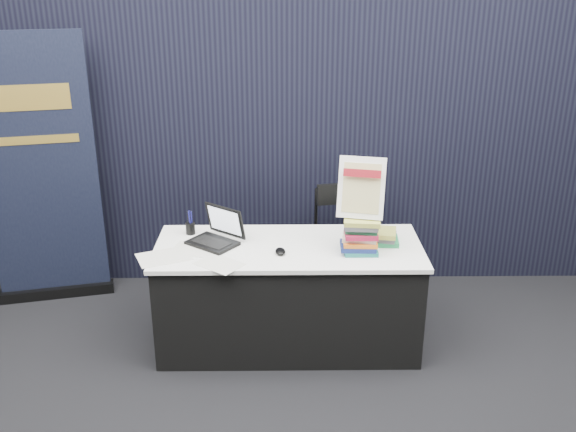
# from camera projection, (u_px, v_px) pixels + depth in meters

# --- Properties ---
(floor) EXTENTS (8.00, 8.00, 0.00)m
(floor) POSITION_uv_depth(u_px,v_px,m) (289.00, 389.00, 4.08)
(floor) COLOR black
(floor) RESTS_ON ground
(wall_back) EXTENTS (8.00, 0.02, 3.50)m
(wall_back) POSITION_uv_depth(u_px,v_px,m) (285.00, 38.00, 7.16)
(wall_back) COLOR beige
(wall_back) RESTS_ON floor
(drape_partition) EXTENTS (6.00, 0.08, 2.40)m
(drape_partition) POSITION_uv_depth(u_px,v_px,m) (287.00, 141.00, 5.13)
(drape_partition) COLOR black
(drape_partition) RESTS_ON floor
(display_table) EXTENTS (1.80, 0.75, 0.75)m
(display_table) POSITION_uv_depth(u_px,v_px,m) (288.00, 295.00, 4.45)
(display_table) COLOR black
(display_table) RESTS_ON floor
(laptop) EXTENTS (0.39, 0.42, 0.24)m
(laptop) POSITION_uv_depth(u_px,v_px,m) (213.00, 234.00, 4.35)
(laptop) COLOR black
(laptop) RESTS_ON display_table
(mouse) EXTENTS (0.08, 0.11, 0.03)m
(mouse) POSITION_uv_depth(u_px,v_px,m) (280.00, 251.00, 4.19)
(mouse) COLOR black
(mouse) RESTS_ON display_table
(brochure_left) EXTENTS (0.40, 0.35, 0.00)m
(brochure_left) POSITION_uv_depth(u_px,v_px,m) (164.00, 257.00, 4.15)
(brochure_left) COLOR silver
(brochure_left) RESTS_ON display_table
(brochure_mid) EXTENTS (0.35, 0.33, 0.00)m
(brochure_mid) POSITION_uv_depth(u_px,v_px,m) (219.00, 264.00, 4.05)
(brochure_mid) COLOR silver
(brochure_mid) RESTS_ON display_table
(brochure_right) EXTENTS (0.36, 0.29, 0.00)m
(brochure_right) POSITION_uv_depth(u_px,v_px,m) (196.00, 249.00, 4.26)
(brochure_right) COLOR silver
(brochure_right) RESTS_ON display_table
(pen_cup) EXTENTS (0.08, 0.08, 0.08)m
(pen_cup) POSITION_uv_depth(u_px,v_px,m) (190.00, 228.00, 4.49)
(pen_cup) COLOR black
(pen_cup) RESTS_ON display_table
(book_stack_tall) EXTENTS (0.23, 0.19, 0.24)m
(book_stack_tall) POSITION_uv_depth(u_px,v_px,m) (360.00, 236.00, 4.18)
(book_stack_tall) COLOR #1B6761
(book_stack_tall) RESTS_ON display_table
(book_stack_short) EXTENTS (0.25, 0.20, 0.10)m
(book_stack_short) POSITION_uv_depth(u_px,v_px,m) (379.00, 237.00, 4.34)
(book_stack_short) COLOR #22824B
(book_stack_short) RESTS_ON display_table
(info_sign) EXTENTS (0.32, 0.18, 0.41)m
(info_sign) POSITION_uv_depth(u_px,v_px,m) (361.00, 189.00, 4.09)
(info_sign) COLOR black
(info_sign) RESTS_ON book_stack_tall
(pullup_banner) EXTENTS (0.89, 0.29, 2.09)m
(pullup_banner) POSITION_uv_depth(u_px,v_px,m) (43.00, 188.00, 4.89)
(pullup_banner) COLOR black
(pullup_banner) RESTS_ON floor
(stacking_chair) EXTENTS (0.51, 0.51, 0.96)m
(stacking_chair) POSITION_uv_depth(u_px,v_px,m) (344.00, 243.00, 4.90)
(stacking_chair) COLOR black
(stacking_chair) RESTS_ON floor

